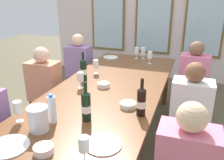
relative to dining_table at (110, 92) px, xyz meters
The scene contains 25 objects.
ground_plane 0.68m from the dining_table, ahead, with size 12.00×12.00×0.00m, color brown.
back_wall_with_windows 2.72m from the dining_table, 90.00° to the left, with size 4.32×0.10×2.90m.
dining_table is the anchor object (origin of this frame).
white_plate_0 1.26m from the dining_table, 102.77° to the right, with size 0.28×0.28×0.01m, color white.
white_plate_1 1.05m from the dining_table, 72.70° to the right, with size 0.26×0.26×0.01m, color white.
white_plate_2 1.21m from the dining_table, 109.00° to the left, with size 0.23×0.23×0.01m, color white.
metal_pitcher 1.02m from the dining_table, 101.73° to the right, with size 0.16×0.16×0.19m.
wine_bottle_0 0.71m from the dining_table, 47.67° to the right, with size 0.08×0.08×0.32m.
wine_bottle_1 0.41m from the dining_table, 164.54° to the left, with size 0.08×0.08×0.33m.
wine_bottle_2 0.76m from the dining_table, 84.87° to the right, with size 0.08×0.08×0.33m.
tasting_bowl_1 0.52m from the dining_table, 51.56° to the right, with size 0.15×0.15×0.04m, color white.
tasting_bowl_2 1.21m from the dining_table, 90.87° to the right, with size 0.13×0.13×0.05m, color white.
tasting_bowl_3 0.10m from the dining_table, 154.52° to the right, with size 0.13×0.13×0.05m, color white.
water_bottle 0.88m from the dining_table, 101.59° to the right, with size 0.06×0.06×0.24m.
wine_glass_0 0.51m from the dining_table, 130.56° to the left, with size 0.07×0.07×0.17m.
wine_glass_1 1.26m from the dining_table, 85.49° to the left, with size 0.07×0.07×0.17m.
wine_glass_2 0.36m from the dining_table, 155.29° to the right, with size 0.07×0.07×0.17m.
wine_glass_3 1.04m from the dining_table, 115.04° to the right, with size 0.07×0.07×0.17m.
wine_glass_4 1.23m from the dining_table, 90.10° to the left, with size 0.07×0.07×0.17m.
wine_glass_5 1.23m from the dining_table, 77.43° to the right, with size 0.07×0.07×0.17m.
wine_glass_6 1.06m from the dining_table, 76.67° to the left, with size 0.07×0.07×0.17m.
seated_person_0 1.29m from the dining_table, 131.70° to the left, with size 0.38×0.24×1.11m.
seated_person_1 1.30m from the dining_table, 48.70° to the left, with size 0.38×0.24×1.11m.
seated_person_2 0.87m from the dining_table, behind, with size 0.38×0.24×1.11m.
seated_person_3 0.87m from the dining_table, ahead, with size 0.38×0.24×1.11m.
Camera 1 is at (0.82, -2.27, 1.72)m, focal length 38.42 mm.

